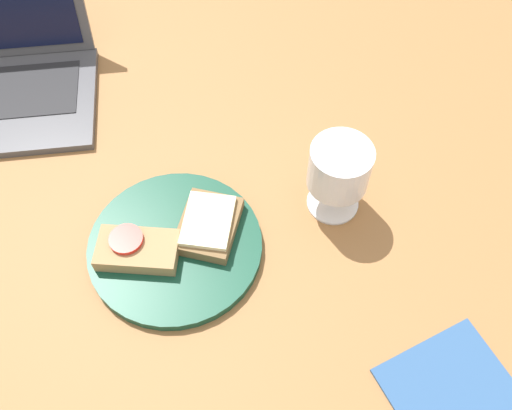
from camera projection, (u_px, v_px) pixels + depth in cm
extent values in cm
cube|color=#9E6B3D|center=(236.00, 248.00, 80.34)|extent=(140.00, 140.00, 3.00)
cylinder|color=#144733|center=(175.00, 244.00, 78.15)|extent=(23.81, 23.81, 1.43)
cube|color=brown|center=(209.00, 226.00, 77.84)|extent=(10.55, 11.92, 1.85)
cube|color=#F4EAB7|center=(208.00, 221.00, 76.75)|extent=(8.38, 9.79, 0.75)
cube|color=#A88456|center=(138.00, 250.00, 75.57)|extent=(11.68, 7.97, 2.19)
cylinder|color=red|center=(126.00, 241.00, 74.68)|extent=(4.51, 4.51, 0.66)
cylinder|color=white|center=(332.00, 203.00, 82.49)|extent=(7.46, 7.46, 0.40)
cylinder|color=white|center=(335.00, 192.00, 80.23)|extent=(1.01, 1.01, 5.00)
cylinder|color=white|center=(340.00, 167.00, 75.40)|extent=(8.43, 8.43, 6.56)
cylinder|color=white|center=(339.00, 172.00, 76.20)|extent=(7.75, 7.75, 4.64)
cube|color=#33598C|center=(454.00, 395.00, 67.53)|extent=(18.54, 18.08, 0.40)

